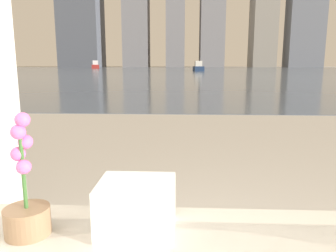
# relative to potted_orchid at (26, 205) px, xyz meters

# --- Properties ---
(potted_orchid) EXTENTS (0.14, 0.14, 0.38)m
(potted_orchid) POSITION_rel_potted_orchid_xyz_m (0.00, 0.00, 0.00)
(potted_orchid) COLOR #8C6B4C
(potted_orchid) RESTS_ON bathtub
(towel_stack) EXTENTS (0.24, 0.20, 0.16)m
(towel_stack) POSITION_rel_potted_orchid_xyz_m (0.33, 0.04, -0.02)
(towel_stack) COLOR white
(towel_stack) RESTS_ON bathtub
(harbor_water) EXTENTS (180.00, 110.00, 0.01)m
(harbor_water) POSITION_rel_potted_orchid_xyz_m (0.50, 61.21, -0.67)
(harbor_water) COLOR slate
(harbor_water) RESTS_ON ground_plane
(harbor_boat_1) EXTENTS (3.02, 5.51, 1.96)m
(harbor_boat_1) POSITION_rel_potted_orchid_xyz_m (-22.13, 82.56, 0.03)
(harbor_boat_1) COLOR maroon
(harbor_boat_1) RESTS_ON harbor_water
(harbor_boat_5) EXTENTS (1.69, 4.25, 1.56)m
(harbor_boat_5) POSITION_rel_potted_orchid_xyz_m (2.65, 51.41, -0.11)
(harbor_boat_5) COLOR navy
(harbor_boat_5) RESTS_ON harbor_water
(skyline_tower_1) EXTENTS (8.79, 8.47, 28.18)m
(skyline_tower_1) POSITION_rel_potted_orchid_xyz_m (-16.53, 117.21, 13.42)
(skyline_tower_1) COLOR slate
(skyline_tower_1) RESTS_ON ground_plane
(skyline_tower_5) EXTENTS (11.73, 7.80, 41.23)m
(skyline_tower_5) POSITION_rel_potted_orchid_xyz_m (41.45, 117.21, 19.94)
(skyline_tower_5) COLOR slate
(skyline_tower_5) RESTS_ON ground_plane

